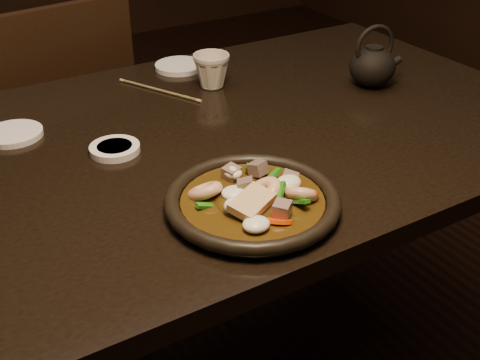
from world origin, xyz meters
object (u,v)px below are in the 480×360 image
table (195,169)px  teapot (373,64)px  chair (58,135)px  plate (253,202)px  tea_cup (211,70)px

table → teapot: teapot is taller
chair → plate: (0.08, -0.96, 0.27)m
plate → teapot: size_ratio=1.97×
tea_cup → teapot: bearing=-30.6°
table → teapot: bearing=2.2°
table → chair: 0.71m
plate → teapot: bearing=30.0°
table → tea_cup: bearing=53.1°
table → tea_cup: size_ratio=18.30×
tea_cup → table: bearing=-126.9°
chair → table: bearing=90.4°
chair → teapot: same height
teapot → chair: bearing=142.5°
plate → tea_cup: tea_cup is taller
chair → teapot: bearing=123.2°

